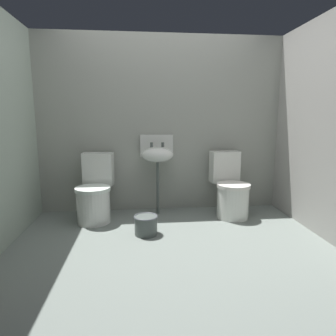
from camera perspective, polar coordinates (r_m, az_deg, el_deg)
The scene contains 7 objects.
ground_plane at distance 2.94m, azimuth 0.57°, elevation -15.34°, with size 3.49×2.63×0.08m, color slate.
wall_back at distance 3.81m, azimuth -1.35°, elevation 8.45°, with size 3.49×0.10×2.22m, color #989B91.
wall_right at distance 3.33m, azimuth 29.08°, elevation 6.93°, with size 0.10×2.43×2.22m, color #9A9993.
toilet_left at distance 3.56m, azimuth -14.08°, elevation -4.87°, with size 0.44×0.63×0.78m.
toilet_right at distance 3.69m, azimuth 12.06°, elevation -4.24°, with size 0.43×0.62×0.78m.
sink at distance 3.63m, azimuth -2.09°, elevation 2.70°, with size 0.42×0.35×0.99m.
bucket at distance 3.11m, azimuth -4.33°, elevation -10.98°, with size 0.25×0.25×0.20m.
Camera 1 is at (-0.29, -2.64, 1.23)m, focal length 31.20 mm.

